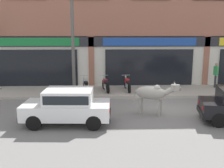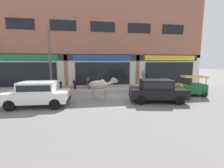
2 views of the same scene
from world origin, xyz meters
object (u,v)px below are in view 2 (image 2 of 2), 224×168
motorcycle_1 (74,84)px  motorcycle_0 (61,84)px  motorcycle_2 (89,84)px  auto_rickshaw (191,87)px  cow (100,85)px  car_0 (157,89)px  pedestrian (143,76)px  car_1 (38,93)px  utility_pole (50,60)px

motorcycle_1 → motorcycle_0: bearing=177.4°
motorcycle_1 → motorcycle_2: (1.33, 0.04, 0.00)m
auto_rickshaw → motorcycle_0: 11.16m
cow → car_0: bearing=-18.5°
motorcycle_0 → cow: bearing=-52.0°
motorcycle_1 → pedestrian: bearing=6.3°
motorcycle_0 → car_1: bearing=-94.0°
car_0 → motorcycle_1: bearing=136.4°
utility_pole → auto_rickshaw: bearing=-15.7°
car_1 → pedestrian: pedestrian is taller
cow → car_0: 3.77m
car_0 → motorcycle_0: bearing=141.7°
cow → motorcycle_2: size_ratio=1.13×
auto_rickshaw → motorcycle_1: bearing=155.8°
motorcycle_0 → utility_pole: size_ratio=0.35×
motorcycle_0 → motorcycle_1: same height
car_1 → utility_pole: size_ratio=0.71×
car_0 → car_1: (-7.26, 0.12, 0.00)m
motorcycle_0 → pedestrian: bearing=5.0°
car_0 → pedestrian: 6.34m
cow → car_1: 3.85m
motorcycle_2 → pedestrian: bearing=7.4°
utility_pole → motorcycle_0: bearing=63.0°
auto_rickshaw → motorcycle_2: 8.83m
car_1 → motorcycle_0: size_ratio=2.04×
motorcycle_2 → pedestrian: (5.77, 0.75, 0.60)m
cow → motorcycle_2: 4.32m
cow → motorcycle_2: cow is taller
car_1 → motorcycle_1: (1.61, 5.26, -0.28)m
auto_rickshaw → utility_pole: (-10.92, 3.06, 2.08)m
car_0 → car_1: same height
car_1 → cow: bearing=16.2°
car_0 → utility_pole: size_ratio=0.73×
pedestrian → utility_pole: utility_pole is taller
cow → car_1: (-3.69, -1.08, -0.19)m
auto_rickshaw → motorcycle_1: (-9.13, 4.11, -0.12)m
motorcycle_0 → motorcycle_2: 2.56m
cow → auto_rickshaw: 7.05m
auto_rickshaw → utility_pole: utility_pole is taller
car_0 → cow: bearing=161.5°
cow → car_0: cow is taller
motorcycle_1 → pedestrian: size_ratio=1.12×
cow → utility_pole: 5.28m
motorcycle_1 → pedestrian: (7.10, 0.79, 0.60)m
motorcycle_0 → motorcycle_1: (1.23, -0.06, 0.00)m
motorcycle_2 → car_1: bearing=-119.0°
cow → motorcycle_1: cow is taller
auto_rickshaw → motorcycle_1: auto_rickshaw is taller
motorcycle_0 → pedestrian: 8.38m
pedestrian → motorcycle_1: bearing=-173.7°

